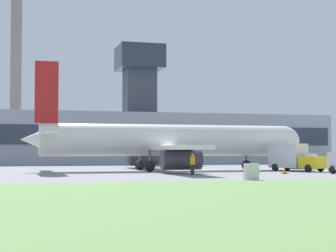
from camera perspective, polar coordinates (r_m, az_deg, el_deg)
name	(u,v)px	position (r m, az deg, el deg)	size (l,w,h in m)	color
ground_plane	(175,171)	(52.69, 0.72, -4.61)	(400.00, 400.00, 0.00)	gray
terminal_building	(113,136)	(87.54, -5.60, -1.03)	(68.14, 14.77, 18.47)	#9EA3AD
smokestack_left	(16,76)	(121.74, -15.20, 4.89)	(2.62, 2.62, 34.73)	gray
airplane	(165,142)	(53.93, -0.35, -1.60)	(27.66, 25.62, 10.11)	white
pushback_tug	(300,160)	(62.69, 13.29, -3.35)	(3.42, 2.96, 2.13)	white
fuel_truck	(294,158)	(53.96, 12.65, -3.17)	(3.87, 5.81, 2.58)	yellow
ground_crew_person	(193,164)	(44.17, 2.51, -3.87)	(0.49, 0.49, 1.71)	#23283D
traffic_cone_near_nose	(285,171)	(47.74, 11.76, -4.50)	(0.52, 0.52, 0.51)	black
utility_cabinet	(251,172)	(36.42, 8.48, -4.65)	(0.87, 0.51, 1.09)	silver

